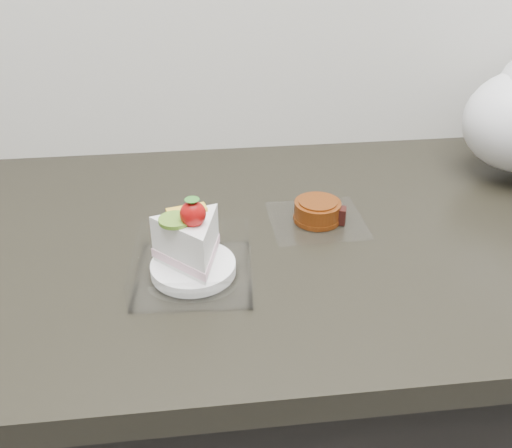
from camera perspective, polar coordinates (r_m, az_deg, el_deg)
counter at (r=1.16m, az=4.42°, el=-19.62°), size 2.04×0.64×0.90m
cake_tray at (r=0.75m, az=-6.38°, el=-3.09°), size 0.16×0.16×0.12m
mooncake_wrap at (r=0.88m, az=6.23°, el=1.13°), size 0.14×0.14×0.03m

